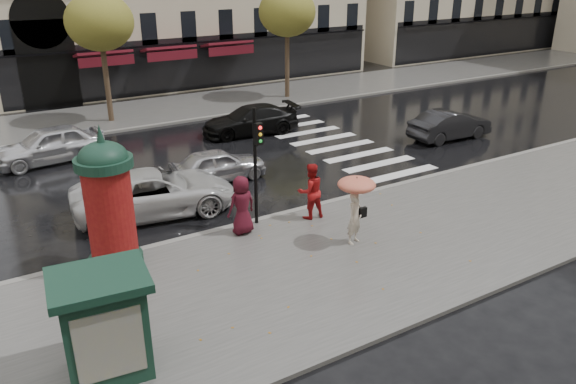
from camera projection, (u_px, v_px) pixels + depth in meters
ground at (340, 251)px, 16.81m from camera, size 160.00×160.00×0.00m
near_sidewalk at (351, 256)px, 16.40m from camera, size 90.00×7.00×0.12m
far_sidewalk at (142, 112)px, 31.81m from camera, size 90.00×6.00×0.12m
near_kerb at (289, 213)px, 19.16m from camera, size 90.00×0.25×0.14m
far_kerb at (160, 125)px, 29.43m from camera, size 90.00×0.25×0.14m
zebra_crossing at (324, 139)px, 27.27m from camera, size 3.60×11.75×0.01m
tree_far_left at (99, 22)px, 28.10m from camera, size 3.40×3.40×6.64m
tree_far_right at (287, 13)px, 33.36m from camera, size 3.40×3.40×6.64m
woman_umbrella at (356, 199)px, 16.51m from camera, size 1.12×1.12×2.16m
woman_red at (310, 191)px, 18.36m from camera, size 0.98×0.79×1.89m
man_burgundy at (242, 205)px, 17.32m from camera, size 0.97×0.69×1.88m
morris_column at (109, 201)px, 15.04m from camera, size 1.52×1.52×4.09m
traffic_light at (256, 156)px, 17.40m from camera, size 0.26×0.37×3.83m
newsstand at (104, 324)px, 11.29m from camera, size 2.06×1.79×2.28m
car_silver at (218, 165)px, 21.94m from camera, size 3.84×1.62×1.30m
car_darkgrey at (450, 125)px, 27.07m from camera, size 4.30×1.59×1.40m
car_white at (155, 192)px, 19.05m from camera, size 5.77×3.24×1.52m
car_black at (250, 120)px, 27.87m from camera, size 5.03×2.53×1.40m
car_far_silver at (49, 145)px, 23.90m from camera, size 4.76×2.36×1.56m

